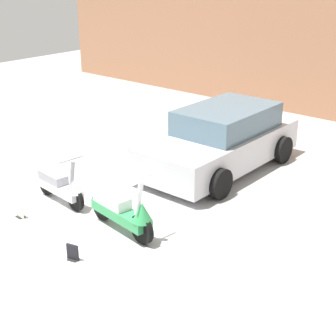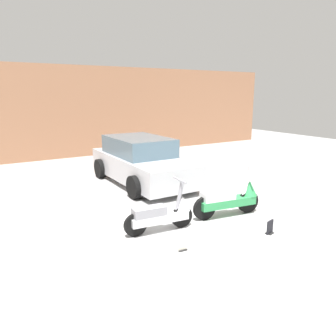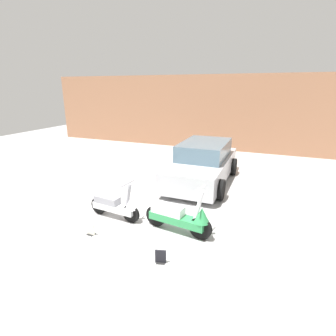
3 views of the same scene
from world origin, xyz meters
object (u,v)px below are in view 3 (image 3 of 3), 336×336
at_px(scooter_front_left, 116,205).
at_px(scooter_front_right, 180,216).
at_px(placard_near_left_scooter, 90,230).
at_px(placard_near_right_scooter, 161,257).
at_px(car_rear_left, 203,163).

relative_size(scooter_front_left, scooter_front_right, 0.88).
relative_size(placard_near_left_scooter, placard_near_right_scooter, 1.00).
height_order(car_rear_left, placard_near_left_scooter, car_rear_left).
distance_m(scooter_front_left, scooter_front_right, 1.65).
xyz_separation_m(scooter_front_left, car_rear_left, (1.25, 3.32, 0.29)).
xyz_separation_m(scooter_front_left, scooter_front_right, (1.65, -0.06, 0.05)).
xyz_separation_m(scooter_front_right, car_rear_left, (-0.40, 3.37, 0.24)).
xyz_separation_m(car_rear_left, placard_near_right_scooter, (0.42, -4.48, -0.52)).
height_order(scooter_front_right, car_rear_left, car_rear_left).
relative_size(scooter_front_left, placard_near_left_scooter, 5.40).
height_order(car_rear_left, placard_near_right_scooter, car_rear_left).
bearing_deg(car_rear_left, scooter_front_left, -20.74).
bearing_deg(scooter_front_left, car_rear_left, 74.79).
distance_m(scooter_front_right, placard_near_left_scooter, 1.95).
height_order(scooter_front_right, placard_near_right_scooter, scooter_front_right).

